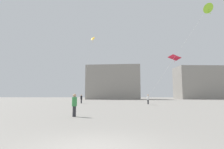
% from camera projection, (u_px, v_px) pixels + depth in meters
% --- Properties ---
extents(person_in_black, '(0.38, 0.38, 1.74)m').
position_uv_depth(person_in_black, '(81.00, 99.00, 37.41)').
color(person_in_black, '#2D2D33').
rests_on(person_in_black, ground_plane).
extents(person_in_white, '(0.39, 0.39, 1.78)m').
position_uv_depth(person_in_white, '(148.00, 99.00, 34.04)').
color(person_in_white, '#2D2D33').
rests_on(person_in_white, ground_plane).
extents(person_in_green, '(0.37, 0.37, 1.72)m').
position_uv_depth(person_in_green, '(74.00, 104.00, 14.10)').
color(person_in_green, '#2D2D33').
rests_on(person_in_green, ground_plane).
extents(kite_crimson_delta, '(4.82, 4.60, 6.99)m').
position_uv_depth(kite_crimson_delta, '(174.00, 58.00, 30.66)').
color(kite_crimson_delta, red).
extents(kite_lime_diamond, '(6.69, 12.21, 11.85)m').
position_uv_depth(kite_lime_diamond, '(207.00, 9.00, 23.66)').
color(kite_lime_diamond, '#8CD12D').
extents(kite_amber_diamond, '(2.85, 1.72, 12.06)m').
position_uv_depth(kite_amber_diamond, '(92.00, 40.00, 37.45)').
color(kite_amber_diamond, yellow).
extents(building_left_hall, '(22.34, 16.63, 13.64)m').
position_uv_depth(building_left_hall, '(114.00, 83.00, 79.25)').
color(building_left_hall, gray).
rests_on(building_left_hall, ground_plane).
extents(building_centre_hall, '(19.22, 11.49, 13.75)m').
position_uv_depth(building_centre_hall, '(198.00, 83.00, 79.70)').
color(building_centre_hall, gray).
rests_on(building_centre_hall, ground_plane).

